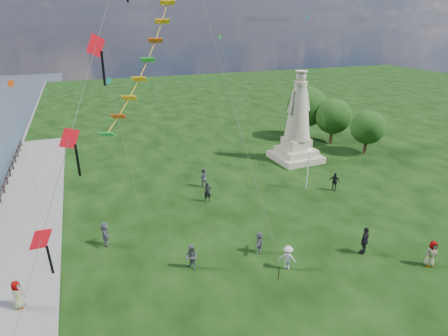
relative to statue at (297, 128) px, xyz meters
name	(u,v)px	position (x,y,z in m)	size (l,w,h in m)	color
statue	(297,128)	(0.00, 0.00, 0.00)	(4.90, 4.90, 9.53)	beige
lamppost	(309,160)	(-3.01, -6.94, -0.81)	(0.36, 0.36, 3.87)	silver
tree_row	(327,114)	(6.61, 4.13, 0.06)	(7.48, 12.08, 6.57)	#382314
person_1	(191,257)	(-16.07, -14.52, -2.77)	(0.81, 0.50, 1.66)	#595960
person_2	(288,258)	(-10.56, -16.59, -2.81)	(1.02, 0.53, 1.58)	silver
person_3	(365,240)	(-5.08, -16.95, -2.63)	(1.14, 0.58, 1.94)	black
person_4	(431,254)	(-2.13, -19.51, -2.74)	(0.84, 0.52, 1.73)	#595960
person_5	(105,234)	(-20.75, -9.88, -2.75)	(1.59, 0.68, 1.71)	#595960
person_6	(208,192)	(-12.21, -6.18, -2.73)	(0.64, 0.42, 1.75)	black
person_7	(203,177)	(-11.61, -3.11, -2.71)	(0.87, 0.53, 1.78)	#595960
person_9	(334,181)	(-0.89, -8.09, -2.75)	(0.99, 0.51, 1.69)	black
person_10	(18,296)	(-25.54, -14.54, -2.78)	(0.80, 0.49, 1.63)	#595960
person_11	(259,242)	(-11.43, -14.41, -2.84)	(1.42, 0.61, 1.53)	#595960
red_kite_train	(94,58)	(-20.32, -15.84, 9.19)	(8.98, 9.35, 20.71)	black
small_kites	(200,35)	(-9.90, 2.21, 9.34)	(28.77, 14.91, 25.09)	teal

